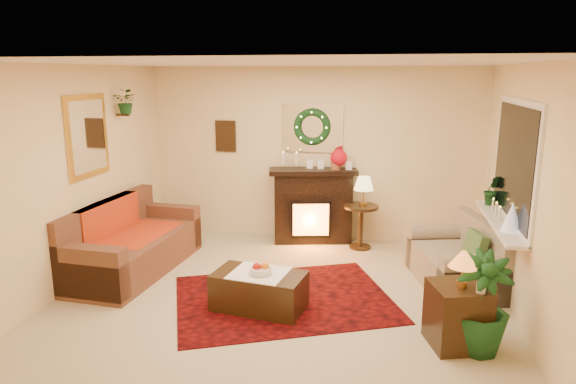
% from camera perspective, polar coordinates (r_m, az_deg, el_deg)
% --- Properties ---
extents(floor, '(5.00, 5.00, 0.00)m').
position_cam_1_polar(floor, '(6.00, -0.66, -11.52)').
color(floor, beige).
rests_on(floor, ground).
extents(ceiling, '(5.00, 5.00, 0.00)m').
position_cam_1_polar(ceiling, '(5.46, -0.73, 14.16)').
color(ceiling, white).
rests_on(ceiling, ground).
extents(wall_back, '(5.00, 5.00, 0.00)m').
position_cam_1_polar(wall_back, '(7.77, 2.71, 4.18)').
color(wall_back, '#EFD88C').
rests_on(wall_back, ground).
extents(wall_front, '(5.00, 5.00, 0.00)m').
position_cam_1_polar(wall_front, '(3.50, -8.29, -7.05)').
color(wall_front, '#EFD88C').
rests_on(wall_front, ground).
extents(wall_left, '(4.50, 4.50, 0.00)m').
position_cam_1_polar(wall_left, '(6.56, -22.61, 1.55)').
color(wall_left, '#EFD88C').
rests_on(wall_left, ground).
extents(wall_right, '(4.50, 4.50, 0.00)m').
position_cam_1_polar(wall_right, '(5.65, 25.00, -0.40)').
color(wall_right, '#EFD88C').
rests_on(wall_right, ground).
extents(area_rug, '(2.88, 2.57, 0.01)m').
position_cam_1_polar(area_rug, '(5.93, -0.49, -11.76)').
color(area_rug, '#4B0E05').
rests_on(area_rug, floor).
extents(sofa, '(1.06, 2.15, 0.90)m').
position_cam_1_polar(sofa, '(6.89, -16.80, -4.96)').
color(sofa, brown).
rests_on(sofa, floor).
extents(red_throw, '(0.75, 1.22, 0.02)m').
position_cam_1_polar(red_throw, '(7.00, -16.42, -4.43)').
color(red_throw, '#B11705').
rests_on(red_throw, sofa).
extents(fireplace, '(1.20, 0.60, 1.05)m').
position_cam_1_polar(fireplace, '(7.71, 2.77, -1.58)').
color(fireplace, black).
rests_on(fireplace, floor).
extents(poinsettia, '(0.24, 0.24, 0.24)m').
position_cam_1_polar(poinsettia, '(7.49, 5.66, 3.81)').
color(poinsettia, red).
rests_on(poinsettia, fireplace).
extents(mantel_candle_a, '(0.06, 0.06, 0.19)m').
position_cam_1_polar(mantel_candle_a, '(7.62, -0.54, 3.73)').
color(mantel_candle_a, silver).
rests_on(mantel_candle_a, fireplace).
extents(mantel_candle_b, '(0.06, 0.06, 0.17)m').
position_cam_1_polar(mantel_candle_b, '(7.61, 0.96, 3.71)').
color(mantel_candle_b, white).
rests_on(mantel_candle_b, fireplace).
extents(mantel_mirror, '(0.92, 0.02, 0.72)m').
position_cam_1_polar(mantel_mirror, '(7.69, 2.72, 7.11)').
color(mantel_mirror, white).
rests_on(mantel_mirror, wall_back).
extents(wreath, '(0.55, 0.11, 0.55)m').
position_cam_1_polar(wreath, '(7.65, 2.67, 7.23)').
color(wreath, '#194719').
rests_on(wreath, wall_back).
extents(wall_art, '(0.32, 0.03, 0.48)m').
position_cam_1_polar(wall_art, '(8.02, -6.94, 6.19)').
color(wall_art, '#381E11').
rests_on(wall_art, wall_back).
extents(gold_mirror, '(0.03, 0.84, 1.00)m').
position_cam_1_polar(gold_mirror, '(6.73, -21.40, 5.81)').
color(gold_mirror, gold).
rests_on(gold_mirror, wall_left).
extents(hanging_plant, '(0.33, 0.28, 0.36)m').
position_cam_1_polar(hanging_plant, '(7.28, -17.45, 8.33)').
color(hanging_plant, '#194719').
rests_on(hanging_plant, wall_left).
extents(loveseat, '(1.13, 1.53, 0.79)m').
position_cam_1_polar(loveseat, '(6.49, 18.13, -6.27)').
color(loveseat, '#866E5C').
rests_on(loveseat, floor).
extents(window_frame, '(0.03, 1.86, 1.36)m').
position_cam_1_polar(window_frame, '(6.12, 23.91, 3.05)').
color(window_frame, white).
rests_on(window_frame, wall_right).
extents(window_glass, '(0.02, 1.70, 1.22)m').
position_cam_1_polar(window_glass, '(6.12, 23.77, 3.06)').
color(window_glass, black).
rests_on(window_glass, wall_right).
extents(window_sill, '(0.22, 1.86, 0.04)m').
position_cam_1_polar(window_sill, '(6.24, 22.39, -3.05)').
color(window_sill, white).
rests_on(window_sill, wall_right).
extents(mini_tree, '(0.21, 0.21, 0.32)m').
position_cam_1_polar(mini_tree, '(5.79, 23.62, -2.62)').
color(mini_tree, silver).
rests_on(mini_tree, window_sill).
extents(sill_plant, '(0.27, 0.22, 0.50)m').
position_cam_1_polar(sill_plant, '(6.85, 21.79, 0.24)').
color(sill_plant, '#183613').
rests_on(sill_plant, window_sill).
extents(side_table_round, '(0.53, 0.53, 0.64)m').
position_cam_1_polar(side_table_round, '(7.53, 8.07, -3.82)').
color(side_table_round, '#431F12').
rests_on(side_table_round, floor).
extents(lamp_cream, '(0.28, 0.28, 0.43)m').
position_cam_1_polar(lamp_cream, '(7.37, 8.41, 0.25)').
color(lamp_cream, '#E6CE81').
rests_on(lamp_cream, side_table_round).
extents(end_table_square, '(0.61, 0.61, 0.60)m').
position_cam_1_polar(end_table_square, '(5.16, 18.27, -13.18)').
color(end_table_square, '#402A19').
rests_on(end_table_square, floor).
extents(lamp_tiffany, '(0.27, 0.27, 0.39)m').
position_cam_1_polar(lamp_tiffany, '(4.95, 18.83, -8.36)').
color(lamp_tiffany, orange).
rests_on(lamp_tiffany, end_table_square).
extents(coffee_table, '(1.03, 0.67, 0.41)m').
position_cam_1_polar(coffee_table, '(5.64, -3.22, -10.88)').
color(coffee_table, '#3D1E17').
rests_on(coffee_table, floor).
extents(fruit_bowl, '(0.24, 0.24, 0.06)m').
position_cam_1_polar(fruit_bowl, '(5.51, -3.07, -8.73)').
color(fruit_bowl, beige).
rests_on(fruit_bowl, coffee_table).
extents(floor_palm, '(1.76, 1.76, 2.80)m').
position_cam_1_polar(floor_palm, '(5.05, 20.58, -11.70)').
color(floor_palm, '#22631D').
rests_on(floor_palm, floor).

